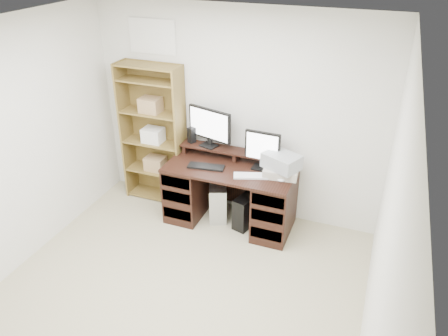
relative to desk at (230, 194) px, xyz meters
The scene contains 14 objects.
room 1.85m from the desk, 92.42° to the right, with size 3.54×4.04×2.54m.
desk is the anchor object (origin of this frame).
riser_shelf 0.50m from the desk, 90.00° to the left, with size 1.40×0.22×0.12m.
monitor_wide 0.85m from the desk, 147.75° to the left, with size 0.58×0.22×0.47m.
monitor_small 0.70m from the desk, 19.51° to the left, with size 0.41×0.16×0.45m.
speaker 0.86m from the desk, 158.96° to the left, with size 0.08×0.08×0.19m, color black.
keyboard_black 0.47m from the desk, 158.38° to the right, with size 0.42×0.14×0.02m, color black.
keyboard_white 0.50m from the desk, 19.86° to the right, with size 0.44×0.13×0.02m, color silver.
mouse 0.74m from the desk, ahead, with size 0.08×0.05×0.03m, color silver.
printer 0.71m from the desk, ahead, with size 0.37×0.28×0.09m, color #B8B0A1.
basket 0.79m from the desk, ahead, with size 0.38×0.27×0.16m, color #979CA1.
tower_silver 0.25m from the desk, 160.16° to the left, with size 0.21×0.46×0.46m, color #B5B7BC.
tower_black 0.29m from the desk, ahead, with size 0.28×0.44×0.40m.
bookshelf 1.24m from the desk, 169.12° to the left, with size 0.80×0.30×1.80m.
Camera 1 is at (1.59, -2.52, 3.15)m, focal length 35.00 mm.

